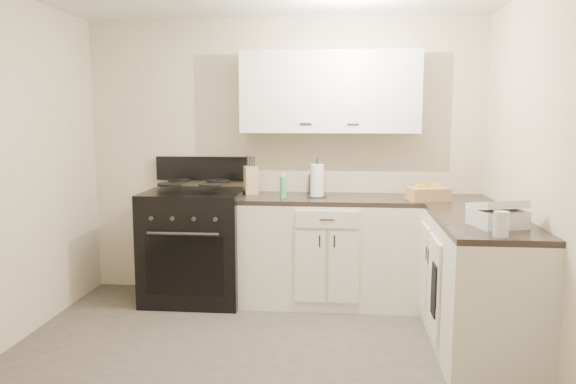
# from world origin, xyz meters

# --- Properties ---
(floor) EXTENTS (3.60, 3.60, 0.00)m
(floor) POSITION_xyz_m (0.00, 0.00, 0.00)
(floor) COLOR #473F38
(floor) RESTS_ON ground
(wall_back) EXTENTS (3.60, 0.00, 3.60)m
(wall_back) POSITION_xyz_m (0.00, 1.80, 1.25)
(wall_back) COLOR beige
(wall_back) RESTS_ON ground
(wall_right) EXTENTS (0.00, 3.60, 3.60)m
(wall_right) POSITION_xyz_m (1.80, 0.00, 1.25)
(wall_right) COLOR beige
(wall_right) RESTS_ON ground
(wall_front) EXTENTS (3.60, 0.00, 3.60)m
(wall_front) POSITION_xyz_m (0.00, -1.80, 1.25)
(wall_front) COLOR beige
(wall_front) RESTS_ON ground
(base_cabinets_back) EXTENTS (1.55, 0.60, 0.90)m
(base_cabinets_back) POSITION_xyz_m (0.43, 1.50, 0.45)
(base_cabinets_back) COLOR silver
(base_cabinets_back) RESTS_ON floor
(base_cabinets_right) EXTENTS (0.60, 1.90, 0.90)m
(base_cabinets_right) POSITION_xyz_m (1.50, 0.85, 0.45)
(base_cabinets_right) COLOR silver
(base_cabinets_right) RESTS_ON floor
(countertop_back) EXTENTS (1.55, 0.60, 0.04)m
(countertop_back) POSITION_xyz_m (0.43, 1.50, 0.92)
(countertop_back) COLOR black
(countertop_back) RESTS_ON base_cabinets_back
(countertop_right) EXTENTS (0.60, 1.90, 0.04)m
(countertop_right) POSITION_xyz_m (1.50, 0.85, 0.92)
(countertop_right) COLOR black
(countertop_right) RESTS_ON base_cabinets_right
(upper_cabinets) EXTENTS (1.55, 0.30, 0.70)m
(upper_cabinets) POSITION_xyz_m (0.43, 1.65, 1.84)
(upper_cabinets) COLOR white
(upper_cabinets) RESTS_ON wall_back
(stove) EXTENTS (0.86, 0.74, 1.04)m
(stove) POSITION_xyz_m (-0.75, 1.48, 0.46)
(stove) COLOR black
(stove) RESTS_ON floor
(knife_block) EXTENTS (0.14, 0.14, 0.25)m
(knife_block) POSITION_xyz_m (-0.27, 1.60, 1.07)
(knife_block) COLOR tan
(knife_block) RESTS_ON countertop_back
(paper_towel) EXTENTS (0.13, 0.13, 0.28)m
(paper_towel) POSITION_xyz_m (0.33, 1.48, 1.08)
(paper_towel) COLOR white
(paper_towel) RESTS_ON countertop_back
(soap_bottle) EXTENTS (0.07, 0.07, 0.18)m
(soap_bottle) POSITION_xyz_m (0.04, 1.44, 1.03)
(soap_bottle) COLOR #46B65B
(soap_bottle) RESTS_ON countertop_back
(picture_frame) EXTENTS (0.14, 0.05, 0.17)m
(picture_frame) POSITION_xyz_m (0.31, 1.76, 1.02)
(picture_frame) COLOR black
(picture_frame) RESTS_ON countertop_back
(wicker_basket) EXTENTS (0.37, 0.29, 0.11)m
(wicker_basket) POSITION_xyz_m (1.25, 1.38, 0.99)
(wicker_basket) COLOR tan
(wicker_basket) RESTS_ON countertop_right
(countertop_grill) EXTENTS (0.36, 0.35, 0.11)m
(countertop_grill) POSITION_xyz_m (1.53, 0.31, 0.99)
(countertop_grill) COLOR silver
(countertop_grill) RESTS_ON countertop_right
(glass_jar) EXTENTS (0.12, 0.12, 0.15)m
(glass_jar) POSITION_xyz_m (1.47, 0.00, 1.01)
(glass_jar) COLOR silver
(glass_jar) RESTS_ON countertop_right
(oven_mitt_near) EXTENTS (0.02, 0.17, 0.29)m
(oven_mitt_near) POSITION_xyz_m (1.18, 0.44, 0.50)
(oven_mitt_near) COLOR black
(oven_mitt_near) RESTS_ON base_cabinets_right
(oven_mitt_far) EXTENTS (0.02, 0.17, 0.29)m
(oven_mitt_far) POSITION_xyz_m (1.18, 0.45, 0.42)
(oven_mitt_far) COLOR black
(oven_mitt_far) RESTS_ON base_cabinets_right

